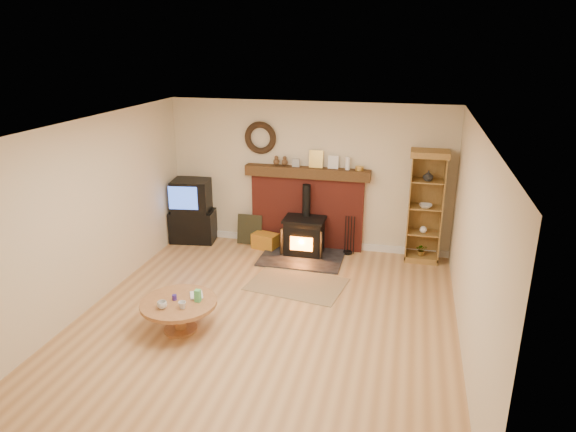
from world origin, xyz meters
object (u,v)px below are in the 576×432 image
(coffee_table, at_px, (179,307))
(tv_unit, at_px, (193,212))
(wood_stove, at_px, (304,238))
(curio_cabinet, at_px, (425,207))

(coffee_table, bearing_deg, tv_unit, 110.38)
(tv_unit, relative_size, coffee_table, 1.19)
(wood_stove, xyz_separation_m, curio_cabinet, (1.99, 0.29, 0.63))
(curio_cabinet, distance_m, coffee_table, 4.36)
(wood_stove, bearing_deg, coffee_table, -110.42)
(wood_stove, distance_m, curio_cabinet, 2.11)
(wood_stove, xyz_separation_m, coffee_table, (-1.04, -2.79, 0.02))
(coffee_table, bearing_deg, curio_cabinet, 45.42)
(wood_stove, xyz_separation_m, tv_unit, (-2.15, 0.20, 0.24))
(tv_unit, height_order, coffee_table, tv_unit)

